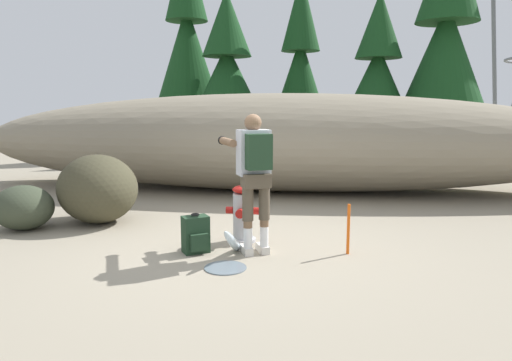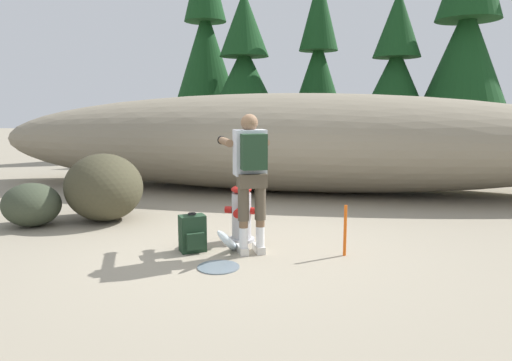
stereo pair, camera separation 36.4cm
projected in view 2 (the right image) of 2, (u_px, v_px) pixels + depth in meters
The scene contains 14 objects.
ground_plane at pixel (238, 250), 5.74m from camera, with size 56.00×56.00×0.04m, color gray.
dirt_embankment at pixel (288, 142), 9.68m from camera, with size 13.13×3.20×2.00m, color gray.
fire_hydrant at pixel (241, 214), 6.01m from camera, with size 0.43×0.38×0.78m.
hydrant_water_jet at pixel (227, 247), 5.37m from camera, with size 0.46×1.12×0.59m.
utility_worker at pixel (250, 166), 5.44m from camera, with size 0.78×1.04×1.64m.
spare_backpack at pixel (193, 234), 5.60m from camera, with size 0.36×0.36×0.47m.
boulder_large at pixel (104, 187), 7.12m from camera, with size 1.32×1.15×1.02m, color #403D2A.
boulder_mid at pixel (32, 205), 6.79m from camera, with size 0.79×0.85×0.63m, color #38402E.
pine_tree_far_left at pixel (206, 37), 16.00m from camera, with size 2.20×2.20×7.42m.
pine_tree_left at pixel (244, 68), 15.08m from camera, with size 2.44×2.44×5.38m.
pine_tree_center at pixel (318, 64), 15.32m from camera, with size 1.96×1.96×6.00m.
pine_tree_right at pixel (396, 69), 13.53m from camera, with size 2.10×2.10×5.04m.
pine_tree_far_right at pixel (466, 38), 12.90m from camera, with size 2.69×2.69×6.93m.
survey_stake at pixel (345, 231), 5.42m from camera, with size 0.04×0.04×0.60m, color #E55914.
Camera 2 is at (1.38, -5.37, 1.71)m, focal length 32.90 mm.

